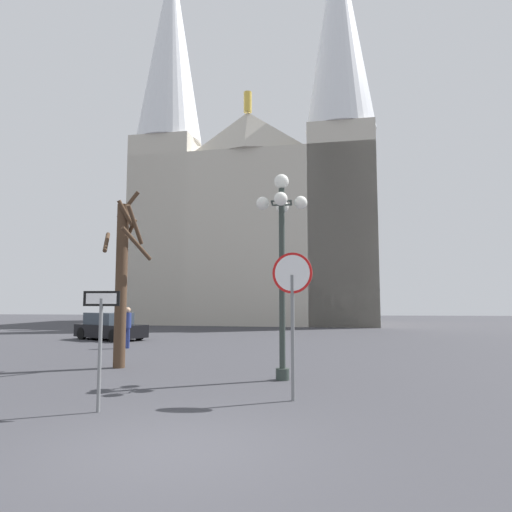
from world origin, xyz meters
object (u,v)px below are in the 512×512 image
(stop_sign, at_px, (292,294))
(bare_tree, at_px, (122,277))
(street_lamp, at_px, (282,239))
(pedestrian_walking, at_px, (127,323))
(cathedral, at_px, (257,200))
(parked_car_near_black, at_px, (110,327))
(one_way_arrow_sign, at_px, (101,331))

(stop_sign, bearing_deg, bare_tree, 142.43)
(street_lamp, distance_m, pedestrian_walking, 10.66)
(cathedral, relative_size, pedestrian_walking, 20.44)
(stop_sign, distance_m, street_lamp, 2.96)
(cathedral, distance_m, street_lamp, 31.30)
(cathedral, height_order, parked_car_near_black, cathedral)
(bare_tree, height_order, pedestrian_walking, bare_tree)
(street_lamp, height_order, parked_car_near_black, street_lamp)
(stop_sign, height_order, parked_car_near_black, stop_sign)
(cathedral, height_order, one_way_arrow_sign, cathedral)
(one_way_arrow_sign, relative_size, street_lamp, 0.41)
(stop_sign, bearing_deg, pedestrian_walking, 126.97)
(stop_sign, bearing_deg, street_lamp, 97.41)
(one_way_arrow_sign, bearing_deg, bare_tree, 108.40)
(street_lamp, bearing_deg, pedestrian_walking, 133.94)
(one_way_arrow_sign, xyz_separation_m, bare_tree, (-1.86, 5.58, 1.34))
(stop_sign, distance_m, bare_tree, 6.95)
(stop_sign, xyz_separation_m, parked_car_near_black, (-10.10, 14.18, -1.55))
(cathedral, relative_size, street_lamp, 6.60)
(one_way_arrow_sign, xyz_separation_m, pedestrian_walking, (-3.86, 11.31, -0.41))
(cathedral, height_order, pedestrian_walking, cathedral)
(bare_tree, distance_m, parked_car_near_black, 11.19)
(street_lamp, relative_size, parked_car_near_black, 1.27)
(street_lamp, relative_size, pedestrian_walking, 3.10)
(cathedral, height_order, stop_sign, cathedral)
(stop_sign, relative_size, bare_tree, 0.55)
(bare_tree, bearing_deg, parked_car_near_black, 114.85)
(stop_sign, relative_size, one_way_arrow_sign, 1.37)
(bare_tree, distance_m, pedestrian_walking, 6.32)
(bare_tree, height_order, parked_car_near_black, bare_tree)
(stop_sign, relative_size, street_lamp, 0.56)
(pedestrian_walking, bearing_deg, one_way_arrow_sign, -71.16)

